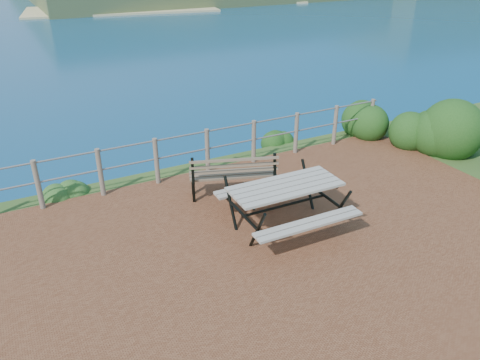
# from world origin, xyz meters

# --- Properties ---
(ground) EXTENTS (10.00, 7.00, 0.12)m
(ground) POSITION_xyz_m (0.00, 0.00, 0.00)
(ground) COLOR brown
(ground) RESTS_ON ground
(safety_railing) EXTENTS (9.40, 0.10, 1.00)m
(safety_railing) POSITION_xyz_m (0.00, 3.35, 0.57)
(safety_railing) COLOR #6B5B4C
(safety_railing) RESTS_ON ground
(picnic_table) EXTENTS (1.96, 1.69, 0.82)m
(picnic_table) POSITION_xyz_m (0.29, 0.69, 0.53)
(picnic_table) COLOR gray
(picnic_table) RESTS_ON ground
(park_bench) EXTENTS (1.74, 0.97, 0.96)m
(park_bench) POSITION_xyz_m (0.01, 2.14, 0.63)
(park_bench) COLOR brown
(park_bench) RESTS_ON ground
(shrub_right_front) EXTENTS (1.51, 1.51, 2.14)m
(shrub_right_front) POSITION_xyz_m (5.45, 2.05, 0.00)
(shrub_right_front) COLOR #174013
(shrub_right_front) RESTS_ON ground
(shrub_right_edge) EXTENTS (1.07, 1.07, 1.53)m
(shrub_right_edge) POSITION_xyz_m (4.62, 3.58, 0.00)
(shrub_right_edge) COLOR #174013
(shrub_right_edge) RESTS_ON ground
(shrub_lip_west) EXTENTS (0.75, 0.75, 0.48)m
(shrub_lip_west) POSITION_xyz_m (-2.99, 3.61, 0.00)
(shrub_lip_west) COLOR #1F5420
(shrub_lip_west) RESTS_ON ground
(shrub_lip_east) EXTENTS (0.69, 0.69, 0.40)m
(shrub_lip_east) POSITION_xyz_m (2.34, 4.19, 0.00)
(shrub_lip_east) COLOR #174013
(shrub_lip_east) RESTS_ON ground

